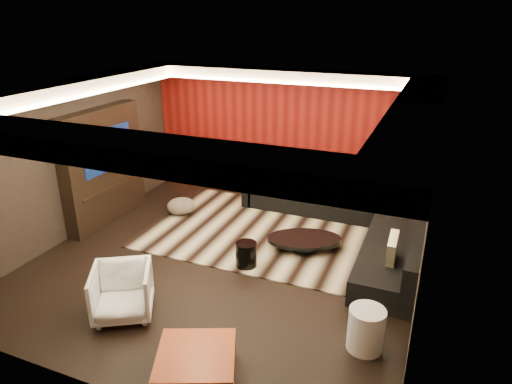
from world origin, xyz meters
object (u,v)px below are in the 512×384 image
at_px(orange_ottoman, 196,367).
at_px(drum_stool, 246,254).
at_px(sectional_sofa, 353,219).
at_px(coffee_table, 304,243).
at_px(white_side_table, 366,329).
at_px(armchair, 122,292).

bearing_deg(orange_ottoman, drum_stool, 100.79).
bearing_deg(drum_stool, orange_ottoman, -79.21).
height_order(orange_ottoman, sectional_sofa, sectional_sofa).
xyz_separation_m(coffee_table, white_side_table, (1.40, -2.10, 0.15)).
relative_size(drum_stool, armchair, 0.52).
bearing_deg(coffee_table, sectional_sofa, 57.77).
distance_m(drum_stool, white_side_table, 2.43).
distance_m(armchair, sectional_sofa, 4.39).
relative_size(white_side_table, sectional_sofa, 0.15).
height_order(orange_ottoman, armchair, armchair).
height_order(drum_stool, white_side_table, white_side_table).
relative_size(orange_ottoman, sectional_sofa, 0.23).
bearing_deg(white_side_table, sectional_sofa, 103.82).
height_order(coffee_table, orange_ottoman, orange_ottoman).
relative_size(coffee_table, armchair, 1.64).
bearing_deg(sectional_sofa, orange_ottoman, -101.31).
relative_size(coffee_table, orange_ottoman, 1.50).
bearing_deg(drum_stool, white_side_table, -29.86).
distance_m(orange_ottoman, armchair, 1.66).
bearing_deg(coffee_table, white_side_table, -56.22).
bearing_deg(coffee_table, drum_stool, -128.43).
xyz_separation_m(white_side_table, armchair, (-3.14, -0.57, 0.08)).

